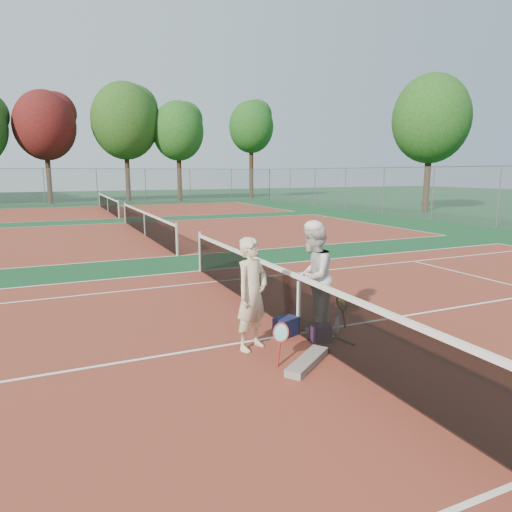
# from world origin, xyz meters

# --- Properties ---
(ground) EXTENTS (130.00, 130.00, 0.00)m
(ground) POSITION_xyz_m (0.00, 0.00, 0.00)
(ground) COLOR #103C20
(ground) RESTS_ON ground
(court_main) EXTENTS (23.77, 10.97, 0.01)m
(court_main) POSITION_xyz_m (0.00, 0.00, 0.00)
(court_main) COLOR maroon
(court_main) RESTS_ON ground
(court_far_a) EXTENTS (23.77, 10.97, 0.01)m
(court_far_a) POSITION_xyz_m (0.00, 13.50, 0.00)
(court_far_a) COLOR maroon
(court_far_a) RESTS_ON ground
(court_far_b) EXTENTS (23.77, 10.97, 0.01)m
(court_far_b) POSITION_xyz_m (0.00, 27.00, 0.00)
(court_far_b) COLOR maroon
(court_far_b) RESTS_ON ground
(net_main) EXTENTS (0.10, 10.98, 1.02)m
(net_main) POSITION_xyz_m (0.00, 0.00, 0.51)
(net_main) COLOR black
(net_main) RESTS_ON ground
(net_far_a) EXTENTS (0.10, 10.98, 1.02)m
(net_far_a) POSITION_xyz_m (0.00, 13.50, 0.51)
(net_far_a) COLOR black
(net_far_a) RESTS_ON ground
(net_far_b) EXTENTS (0.10, 10.98, 1.02)m
(net_far_b) POSITION_xyz_m (0.00, 27.00, 0.51)
(net_far_b) COLOR black
(net_far_b) RESTS_ON ground
(fence_back) EXTENTS (32.00, 0.06, 3.00)m
(fence_back) POSITION_xyz_m (0.00, 34.00, 1.50)
(fence_back) COLOR slate
(fence_back) RESTS_ON ground
(player_a) EXTENTS (0.76, 0.66, 1.74)m
(player_a) POSITION_xyz_m (-0.98, -0.27, 0.87)
(player_a) COLOR beige
(player_a) RESTS_ON ground
(player_b) EXTENTS (1.13, 1.11, 1.84)m
(player_b) POSITION_xyz_m (0.36, 0.17, 0.92)
(player_b) COLOR silver
(player_b) RESTS_ON ground
(racket_red) EXTENTS (0.37, 0.37, 0.57)m
(racket_red) POSITION_xyz_m (-0.81, -0.91, 0.28)
(racket_red) COLOR maroon
(racket_red) RESTS_ON ground
(racket_black_held) EXTENTS (0.22, 0.30, 0.59)m
(racket_black_held) POSITION_xyz_m (0.79, -0.11, 0.30)
(racket_black_held) COLOR black
(racket_black_held) RESTS_ON ground
(racket_spare) EXTENTS (0.55, 0.65, 0.13)m
(racket_spare) POSITION_xyz_m (0.29, -0.47, 0.06)
(racket_spare) COLOR black
(racket_spare) RESTS_ON ground
(sports_bag_navy) EXTENTS (0.47, 0.40, 0.31)m
(sports_bag_navy) POSITION_xyz_m (-0.23, 0.01, 0.16)
(sports_bag_navy) COLOR black
(sports_bag_navy) RESTS_ON ground
(sports_bag_purple) EXTENTS (0.41, 0.35, 0.28)m
(sports_bag_purple) POSITION_xyz_m (0.15, -0.45, 0.14)
(sports_bag_purple) COLOR black
(sports_bag_purple) RESTS_ON ground
(net_cover_canvas) EXTENTS (0.98, 0.81, 0.11)m
(net_cover_canvas) POSITION_xyz_m (-0.52, -1.18, 0.05)
(net_cover_canvas) COLOR slate
(net_cover_canvas) RESTS_ON ground
(water_bottle) EXTENTS (0.09, 0.09, 0.30)m
(water_bottle) POSITION_xyz_m (0.59, -0.27, 0.15)
(water_bottle) COLOR #C9DEFF
(water_bottle) RESTS_ON ground
(tree_back_maroon) EXTENTS (5.11, 5.11, 9.57)m
(tree_back_maroon) POSITION_xyz_m (-3.60, 37.61, 6.61)
(tree_back_maroon) COLOR #382314
(tree_back_maroon) RESTS_ON ground
(tree_back_3) EXTENTS (6.05, 6.05, 10.80)m
(tree_back_3) POSITION_xyz_m (3.13, 37.88, 7.30)
(tree_back_3) COLOR #382314
(tree_back_3) RESTS_ON ground
(tree_back_4) EXTENTS (4.80, 4.80, 9.29)m
(tree_back_4) POSITION_xyz_m (7.83, 36.98, 6.50)
(tree_back_4) COLOR #382314
(tree_back_4) RESTS_ON ground
(tree_back_5) EXTENTS (4.59, 4.59, 9.95)m
(tree_back_5) POSITION_xyz_m (15.85, 38.09, 7.26)
(tree_back_5) COLOR #382314
(tree_back_5) RESTS_ON ground
(tree_right_1) EXTENTS (5.20, 5.20, 9.27)m
(tree_right_1) POSITION_xyz_m (20.41, 18.00, 6.26)
(tree_right_1) COLOR #382314
(tree_right_1) RESTS_ON ground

